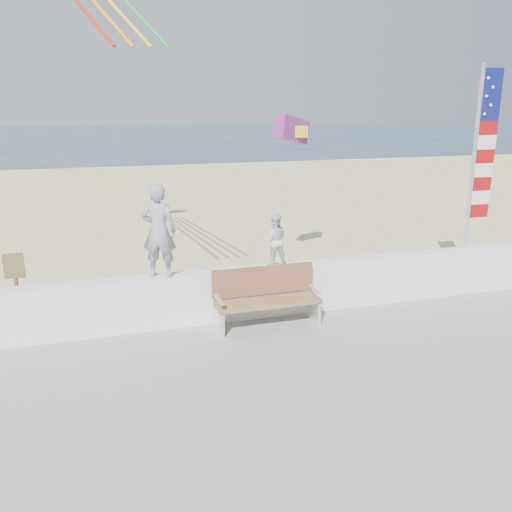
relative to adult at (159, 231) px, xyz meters
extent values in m
plane|color=#283C51|center=(1.40, -2.00, -1.86)|extent=(220.00, 220.00, 0.00)
cube|color=beige|center=(1.40, 7.00, -1.82)|extent=(90.00, 40.00, 0.08)
cube|color=white|center=(1.40, 0.00, -1.23)|extent=(30.00, 0.35, 0.90)
imported|color=gray|center=(0.00, 0.00, 0.00)|extent=(0.67, 0.57, 1.55)
imported|color=silver|center=(2.01, 0.00, -0.30)|extent=(0.51, 0.43, 0.95)
cube|color=olive|center=(1.70, -0.55, -1.24)|extent=(1.80, 0.50, 0.06)
cube|color=brown|center=(1.70, -0.28, -0.93)|extent=(1.80, 0.05, 0.50)
cube|color=white|center=(0.85, -0.55, -1.48)|extent=(0.06, 0.50, 0.40)
cube|color=silver|center=(0.85, -0.60, -1.08)|extent=(0.06, 0.45, 0.05)
cube|color=silver|center=(2.55, -0.55, -1.48)|extent=(0.06, 0.50, 0.40)
cube|color=white|center=(2.55, -0.60, -1.08)|extent=(0.06, 0.45, 0.05)
cylinder|color=silver|center=(6.02, 0.00, 0.97)|extent=(0.08, 0.08, 3.50)
cube|color=#0F1451|center=(6.26, 0.00, 2.17)|extent=(0.44, 0.02, 0.95)
cube|color=#9E0A0C|center=(6.26, 0.00, -0.02)|extent=(0.44, 0.02, 0.26)
cube|color=white|center=(6.26, 0.00, 0.24)|extent=(0.44, 0.02, 0.26)
cube|color=#9E0A0C|center=(6.26, 0.00, 0.51)|extent=(0.44, 0.02, 0.26)
cube|color=white|center=(6.26, 0.00, 0.77)|extent=(0.44, 0.02, 0.26)
cube|color=#9E0A0C|center=(6.26, 0.00, 1.04)|extent=(0.44, 0.02, 0.26)
cube|color=white|center=(6.26, 0.00, 1.30)|extent=(0.44, 0.02, 0.26)
cube|color=#9E0A0C|center=(6.26, 0.00, 1.57)|extent=(0.44, 0.02, 0.26)
sphere|color=white|center=(6.14, -0.02, 1.82)|extent=(0.06, 0.06, 0.06)
sphere|color=white|center=(6.26, -0.02, 1.98)|extent=(0.06, 0.06, 0.06)
sphere|color=white|center=(6.14, -0.02, 2.14)|extent=(0.06, 0.06, 0.06)
sphere|color=white|center=(6.26, -0.02, 2.30)|extent=(0.06, 0.06, 0.06)
sphere|color=white|center=(6.14, -0.02, 2.46)|extent=(0.06, 0.06, 0.06)
cube|color=red|center=(3.39, 2.83, 1.47)|extent=(0.99, 0.74, 0.69)
cube|color=yellow|center=(3.54, 2.83, 1.42)|extent=(0.36, 0.27, 0.26)
cylinder|color=brown|center=(-2.30, 0.48, -1.18)|extent=(0.07, 0.07, 1.20)
cube|color=brown|center=(-2.30, 0.46, -0.53)|extent=(0.32, 0.03, 0.42)
camera|label=1|loc=(-1.05, -8.72, 1.98)|focal=38.00mm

